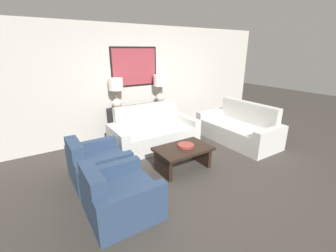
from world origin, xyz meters
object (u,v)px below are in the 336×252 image
at_px(couch_by_side, 238,129).
at_px(table_lamp_right, 160,86).
at_px(couch_by_back_wall, 153,133).
at_px(coffee_table, 183,154).
at_px(armchair_near_camera, 119,196).
at_px(decorative_bowl, 186,146).
at_px(armchair_near_back_wall, 97,165).
at_px(table_lamp_left, 116,90).
at_px(console_table, 141,121).

bearing_deg(couch_by_side, table_lamp_right, 129.88).
height_order(couch_by_back_wall, coffee_table, couch_by_back_wall).
bearing_deg(couch_by_back_wall, coffee_table, -93.86).
relative_size(table_lamp_right, coffee_table, 0.71).
bearing_deg(armchair_near_camera, table_lamp_right, 49.28).
bearing_deg(couch_by_side, coffee_table, -168.59).
distance_m(decorative_bowl, armchair_near_back_wall, 1.58).
height_order(table_lamp_left, table_lamp_right, same).
xyz_separation_m(couch_by_back_wall, decorative_bowl, (-0.02, -1.24, 0.16)).
bearing_deg(table_lamp_left, console_table, 0.00).
bearing_deg(table_lamp_right, console_table, 180.00).
xyz_separation_m(table_lamp_left, decorative_bowl, (0.55, -1.90, -0.79)).
bearing_deg(decorative_bowl, couch_by_side, 11.52).
xyz_separation_m(table_lamp_right, coffee_table, (-0.66, -1.91, -0.93)).
bearing_deg(decorative_bowl, couch_by_back_wall, 89.09).
relative_size(coffee_table, decorative_bowl, 3.35).
xyz_separation_m(table_lamp_right, decorative_bowl, (-0.59, -1.90, -0.79)).
bearing_deg(table_lamp_right, decorative_bowl, -107.35).
relative_size(table_lamp_left, coffee_table, 0.71).
relative_size(coffee_table, armchair_near_camera, 1.08).
bearing_deg(table_lamp_right, armchair_near_camera, -130.72).
distance_m(console_table, decorative_bowl, 1.90).
distance_m(coffee_table, decorative_bowl, 0.16).
bearing_deg(decorative_bowl, table_lamp_right, 72.65).
height_order(table_lamp_left, coffee_table, table_lamp_left).
distance_m(table_lamp_left, couch_by_side, 3.01).
xyz_separation_m(console_table, coffee_table, (-0.08, -1.91, -0.09)).
xyz_separation_m(console_table, couch_by_side, (1.84, -1.52, -0.11)).
relative_size(couch_by_side, armchair_near_back_wall, 2.10).
height_order(console_table, table_lamp_left, table_lamp_left).
bearing_deg(console_table, armchair_near_back_wall, -136.97).
relative_size(table_lamp_left, armchair_near_back_wall, 0.77).
relative_size(console_table, couch_by_side, 0.81).
relative_size(armchair_near_back_wall, armchair_near_camera, 1.00).
height_order(couch_by_back_wall, couch_by_side, same).
relative_size(couch_by_back_wall, coffee_table, 1.94).
height_order(table_lamp_left, couch_by_side, table_lamp_left).
xyz_separation_m(coffee_table, decorative_bowl, (0.06, 0.01, 0.14)).
height_order(armchair_near_back_wall, armchair_near_camera, same).
height_order(couch_by_back_wall, armchair_near_camera, couch_by_back_wall).
relative_size(decorative_bowl, armchair_near_back_wall, 0.32).
relative_size(console_table, table_lamp_right, 2.22).
xyz_separation_m(coffee_table, armchair_near_camera, (-1.42, -0.50, -0.04)).
height_order(table_lamp_left, armchair_near_camera, table_lamp_left).
bearing_deg(decorative_bowl, coffee_table, -171.72).
distance_m(table_lamp_left, coffee_table, 2.18).
height_order(couch_by_side, decorative_bowl, couch_by_side).
bearing_deg(armchair_near_camera, armchair_near_back_wall, 90.00).
bearing_deg(coffee_table, decorative_bowl, 8.28).
xyz_separation_m(console_table, couch_by_back_wall, (0.00, -0.65, -0.11)).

